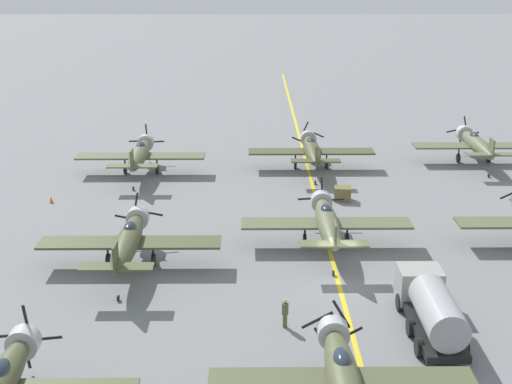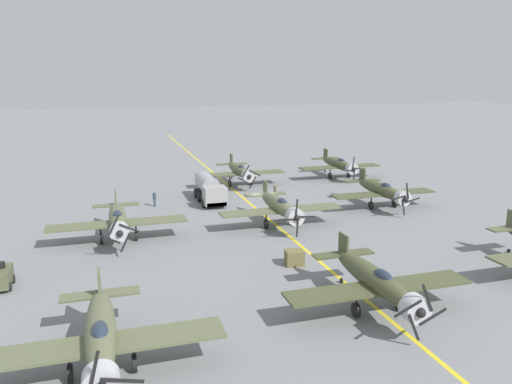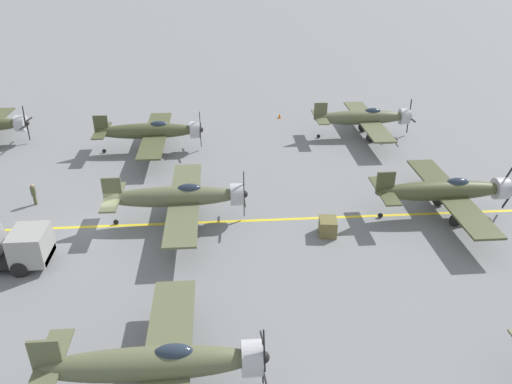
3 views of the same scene
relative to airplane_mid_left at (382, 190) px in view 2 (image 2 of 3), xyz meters
name	(u,v)px [view 2 (image 2 of 3)]	position (x,y,z in m)	size (l,w,h in m)	color
ground_plane	(261,213)	(13.53, -1.94, -2.01)	(400.00, 400.00, 0.00)	slate
taxiway_stripe	(261,213)	(13.53, -1.94, -2.01)	(0.30, 160.00, 0.01)	yellow
airplane_mid_left	(382,190)	(0.00, 0.00, 0.00)	(12.00, 9.98, 3.78)	#474D2E
airplane_near_center	(240,171)	(12.03, -16.04, 0.00)	(12.00, 9.98, 3.65)	#515638
airplane_mid_right	(118,219)	(28.56, 3.39, 0.00)	(12.00, 9.98, 3.65)	#5A5F41
airplane_far_right	(101,335)	(30.08, 24.27, 0.00)	(12.00, 9.98, 3.76)	#5C6143
airplane_near_left	(339,164)	(-3.01, -16.83, 0.00)	(12.00, 9.98, 3.80)	#494E2F
airplane_mid_center	(280,206)	(13.31, 3.37, 0.00)	(12.00, 9.98, 3.80)	#5B6041
airplane_far_center	(376,281)	(13.80, 22.33, 0.00)	(12.00, 9.98, 3.68)	#464B2D
fuel_tanker	(209,189)	(17.84, -8.30, -0.50)	(2.68, 8.00, 2.98)	black
tow_tractor	(0,277)	(36.78, 11.58, -1.22)	(1.57, 2.60, 1.79)	#515638
ground_crew_walking	(155,198)	(24.21, -8.03, -1.03)	(0.39, 0.39, 1.80)	#334256
ground_crew_inspecting	(275,191)	(9.86, -7.80, -1.08)	(0.37, 0.37, 1.71)	#515638
supply_crate_by_tanker	(294,258)	(15.72, 13.48, -1.43)	(1.40, 1.16, 1.16)	brown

